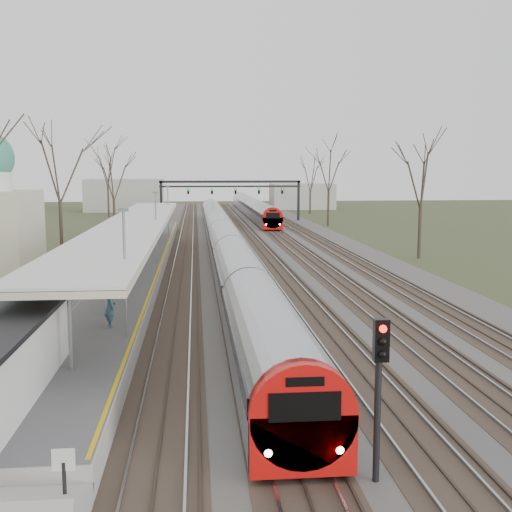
{
  "coord_description": "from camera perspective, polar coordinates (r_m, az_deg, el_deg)",
  "views": [
    {
      "loc": [
        -4.96,
        -10.7,
        7.46
      ],
      "look_at": [
        -1.1,
        30.25,
        2.0
      ],
      "focal_mm": 45.0,
      "sensor_mm": 36.0,
      "label": 1
    }
  ],
  "objects": [
    {
      "name": "canopy",
      "position": [
        44.02,
        -10.72,
        2.83
      ],
      "size": [
        4.1,
        50.0,
        3.11
      ],
      "color": "slate",
      "rests_on": "platform"
    },
    {
      "name": "platform",
      "position": [
        48.87,
        -10.14,
        -0.75
      ],
      "size": [
        3.5,
        69.0,
        1.0
      ],
      "primitive_type": "cube",
      "color": "#9E9B93",
      "rests_on": "ground"
    },
    {
      "name": "tree_west_far",
      "position": [
        59.93,
        -17.15,
        7.76
      ],
      "size": [
        5.5,
        5.5,
        11.33
      ],
      "color": "#2D231C",
      "rests_on": "ground"
    },
    {
      "name": "train_near",
      "position": [
        59.33,
        -2.99,
        1.76
      ],
      "size": [
        2.62,
        90.21,
        3.05
      ],
      "color": "#A4A6AE",
      "rests_on": "ground"
    },
    {
      "name": "signal_post",
      "position": [
        15.44,
        10.9,
        -10.43
      ],
      "size": [
        0.35,
        0.45,
        4.1
      ],
      "color": "black",
      "rests_on": "ground"
    },
    {
      "name": "track_bed",
      "position": [
        66.32,
        -0.84,
        1.16
      ],
      "size": [
        24.0,
        160.0,
        0.22
      ],
      "color": "#474442",
      "rests_on": "ground"
    },
    {
      "name": "train_far",
      "position": [
        108.52,
        -0.39,
        4.4
      ],
      "size": [
        2.62,
        60.21,
        3.05
      ],
      "color": "#A4A6AE",
      "rests_on": "ground"
    },
    {
      "name": "signal_gantry",
      "position": [
        95.87,
        -2.27,
        6.03
      ],
      "size": [
        21.0,
        0.59,
        6.08
      ],
      "color": "black",
      "rests_on": "ground"
    },
    {
      "name": "passenger",
      "position": [
        27.29,
        -12.83,
        -4.41
      ],
      "size": [
        0.62,
        0.75,
        1.78
      ],
      "primitive_type": "imported",
      "rotation": [
        0.0,
        0.0,
        1.91
      ],
      "color": "#325062",
      "rests_on": "platform"
    },
    {
      "name": "tree_east_far",
      "position": [
        56.01,
        14.51,
        7.14
      ],
      "size": [
        5.0,
        5.0,
        10.3
      ],
      "color": "#2D231C",
      "rests_on": "ground"
    }
  ]
}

